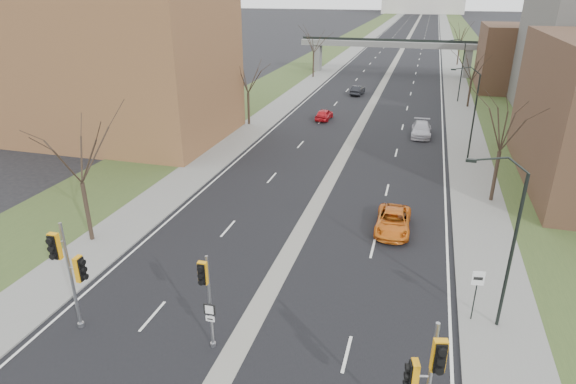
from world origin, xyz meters
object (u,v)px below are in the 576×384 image
at_px(signal_pole_left, 69,264).
at_px(speed_limit_sign, 477,287).
at_px(car_left_near, 324,114).
at_px(car_left_far, 358,90).
at_px(signal_pole_median, 206,288).
at_px(car_right_mid, 421,129).
at_px(car_right_near, 393,221).
at_px(signal_pole_right, 426,373).

relative_size(signal_pole_left, speed_limit_sign, 2.05).
xyz_separation_m(signal_pole_left, speed_limit_sign, (18.37, 5.97, -1.71)).
bearing_deg(signal_pole_left, speed_limit_sign, 16.81).
height_order(signal_pole_left, car_left_near, signal_pole_left).
distance_m(signal_pole_left, car_left_far, 59.31).
bearing_deg(signal_pole_median, car_right_mid, 76.28).
bearing_deg(signal_pole_median, car_left_far, 90.26).
height_order(speed_limit_sign, car_left_far, speed_limit_sign).
bearing_deg(signal_pole_left, car_right_near, 45.89).
xyz_separation_m(speed_limit_sign, car_left_near, (-15.36, 36.81, -1.36)).
xyz_separation_m(speed_limit_sign, car_left_far, (-13.53, 53.06, -1.36)).
relative_size(signal_pole_median, car_left_far, 1.16).
bearing_deg(car_left_near, car_left_far, -93.85).
xyz_separation_m(signal_pole_median, car_right_mid, (8.29, 38.37, -2.63)).
bearing_deg(car_right_mid, car_left_far, 115.76).
relative_size(signal_pole_right, car_right_mid, 1.07).
distance_m(speed_limit_sign, car_left_far, 54.78).
relative_size(signal_pole_right, car_left_far, 1.33).
distance_m(car_left_near, car_right_near, 29.96).
relative_size(car_left_far, car_right_mid, 0.81).
relative_size(signal_pole_median, car_right_mid, 0.93).
xyz_separation_m(signal_pole_median, car_right_near, (7.11, 14.37, -2.70)).
relative_size(car_left_near, car_right_near, 0.81).
distance_m(signal_pole_right, car_right_near, 17.57).
relative_size(car_left_far, car_right_near, 0.84).
distance_m(signal_pole_right, speed_limit_sign, 8.82).
height_order(signal_pole_right, car_right_mid, signal_pole_right).
height_order(signal_pole_right, car_right_near, signal_pole_right).
bearing_deg(car_right_mid, signal_pole_right, -89.37).
height_order(signal_pole_left, signal_pole_right, signal_pole_left).
height_order(signal_pole_left, signal_pole_median, signal_pole_left).
xyz_separation_m(signal_pole_right, car_right_near, (-2.21, 17.18, -2.95)).
xyz_separation_m(signal_pole_left, car_left_far, (4.85, 59.03, -3.07)).
bearing_deg(car_right_near, car_left_far, 100.34).
bearing_deg(car_right_near, car_left_near, 109.97).
relative_size(signal_pole_median, car_left_near, 1.21).
xyz_separation_m(speed_limit_sign, car_right_near, (-4.60, 8.84, -1.36)).
xyz_separation_m(signal_pole_right, speed_limit_sign, (2.38, 8.34, -1.59)).
relative_size(signal_pole_left, car_right_near, 1.16).
distance_m(signal_pole_right, car_left_near, 47.06).
height_order(car_left_near, car_left_far, car_left_far).
bearing_deg(car_right_mid, car_left_near, 160.84).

